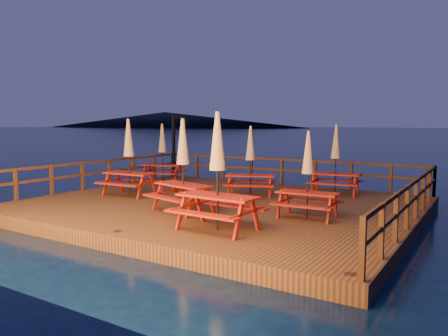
{
  "coord_description": "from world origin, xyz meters",
  "views": [
    {
      "loc": [
        7.61,
        -11.96,
        3.01
      ],
      "look_at": [
        -0.23,
        0.6,
        1.46
      ],
      "focal_mm": 35.0,
      "sensor_mm": 36.0,
      "label": 1
    }
  ],
  "objects_px": {
    "lamp_post": "(176,139)",
    "picnic_table_0": "(162,152)",
    "picnic_table_1": "(217,169)",
    "picnic_table_2": "(336,158)"
  },
  "relations": [
    {
      "from": "lamp_post",
      "to": "picnic_table_0",
      "type": "height_order",
      "value": "lamp_post"
    },
    {
      "from": "picnic_table_0",
      "to": "lamp_post",
      "type": "bearing_deg",
      "value": 94.75
    },
    {
      "from": "lamp_post",
      "to": "picnic_table_1",
      "type": "relative_size",
      "value": 1.05
    },
    {
      "from": "lamp_post",
      "to": "picnic_table_1",
      "type": "height_order",
      "value": "lamp_post"
    },
    {
      "from": "picnic_table_1",
      "to": "picnic_table_2",
      "type": "relative_size",
      "value": 1.13
    },
    {
      "from": "lamp_post",
      "to": "picnic_table_0",
      "type": "relative_size",
      "value": 1.17
    },
    {
      "from": "lamp_post",
      "to": "picnic_table_0",
      "type": "distance_m",
      "value": 1.98
    },
    {
      "from": "picnic_table_1",
      "to": "lamp_post",
      "type": "bearing_deg",
      "value": 135.58
    },
    {
      "from": "lamp_post",
      "to": "picnic_table_2",
      "type": "relative_size",
      "value": 1.18
    },
    {
      "from": "picnic_table_0",
      "to": "picnic_table_2",
      "type": "distance_m",
      "value": 7.48
    }
  ]
}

